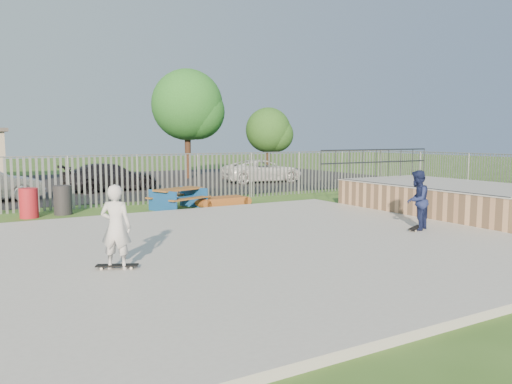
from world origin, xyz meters
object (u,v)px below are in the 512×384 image
car_white (263,171)px  tree_mid (187,105)px  skater_white (116,227)px  skater_navy (417,200)px  funbox (223,202)px  picnic_table (179,199)px  trash_bin_grey (63,200)px  trash_bin_red (29,203)px  car_dark (111,177)px  tree_right (268,130)px

car_white → tree_mid: size_ratio=0.68×
skater_white → skater_navy: bearing=-144.3°
funbox → skater_white: bearing=-130.8°
picnic_table → trash_bin_grey: trash_bin_grey is taller
car_white → picnic_table: bearing=139.5°
picnic_table → car_white: 11.78m
car_white → skater_white: 20.56m
funbox → trash_bin_red: size_ratio=1.83×
car_dark → skater_navy: size_ratio=2.89×
funbox → tree_mid: tree_mid is taller
car_dark → trash_bin_red: bearing=141.5°
trash_bin_grey → car_dark: bearing=64.1°
car_white → skater_white: size_ratio=2.96×
trash_bin_grey → car_dark: (3.37, 6.95, 0.20)m
trash_bin_grey → skater_white: skater_white is taller
trash_bin_red → car_white: car_white is taller
car_white → tree_mid: bearing=35.1°
funbox → car_white: size_ratio=0.38×
tree_right → skater_navy: (-7.22, -19.60, -2.19)m
trash_bin_red → tree_right: size_ratio=0.21×
picnic_table → trash_bin_grey: 4.03m
picnic_table → tree_mid: (5.75, 13.04, 4.36)m
funbox → tree_right: (9.25, 11.71, 2.98)m
picnic_table → tree_right: 16.31m
funbox → trash_bin_grey: (-5.75, 0.87, 0.33)m
picnic_table → skater_white: bearing=-140.4°
funbox → tree_right: tree_right is taller
car_white → tree_mid: tree_mid is taller
trash_bin_grey → tree_mid: tree_mid is taller
car_dark → car_white: car_dark is taller
trash_bin_grey → funbox: bearing=-8.6°
picnic_table → car_dark: bearing=72.5°
trash_bin_red → car_dark: (4.47, 7.14, 0.21)m
tree_mid → car_dark: bearing=-140.2°
funbox → car_white: (6.70, 8.17, 0.51)m
trash_bin_red → skater_navy: (8.87, -8.57, 0.47)m
tree_mid → car_white: bearing=-60.6°
tree_mid → skater_white: (-10.09, -20.94, -3.79)m
picnic_table → skater_navy: bearing=-85.9°
trash_bin_grey → skater_white: 8.77m
tree_mid → skater_navy: size_ratio=4.32×
funbox → skater_white: skater_white is taller
tree_right → skater_white: tree_right is taller
car_white → tree_right: (2.55, 3.54, 2.47)m
trash_bin_red → tree_right: 19.69m
trash_bin_red → tree_right: tree_right is taller
car_dark → car_white: size_ratio=0.98×
trash_bin_red → trash_bin_grey: trash_bin_grey is taller
skater_navy → car_white: bearing=-131.3°
skater_white → tree_right: bearing=-92.4°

